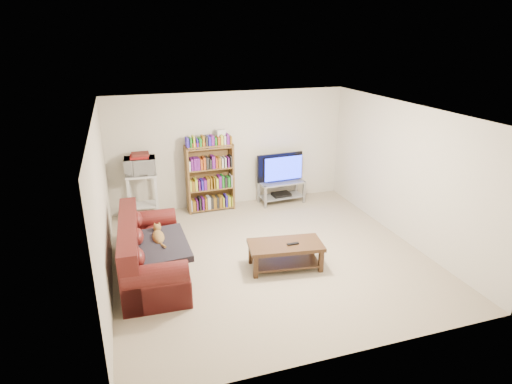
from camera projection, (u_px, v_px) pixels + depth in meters
name	position (u px, v px, depth m)	size (l,w,h in m)	color
floor	(269.00, 255.00, 7.15)	(5.00, 5.00, 0.00)	tan
ceiling	(271.00, 112.00, 6.31)	(5.00, 5.00, 0.00)	white
wall_back	(230.00, 149.00, 8.96)	(5.00, 5.00, 0.00)	silver
wall_front	(349.00, 264.00, 4.50)	(5.00, 5.00, 0.00)	silver
wall_left	(103.00, 206.00, 6.02)	(5.00, 5.00, 0.00)	silver
wall_right	(405.00, 173.00, 7.45)	(5.00, 5.00, 0.00)	silver
sofa	(148.00, 256.00, 6.47)	(1.00, 2.14, 0.90)	#531715
blanket	(159.00, 246.00, 6.31)	(0.81, 1.05, 0.10)	#232028
cat	(158.00, 237.00, 6.46)	(0.23, 0.57, 0.17)	brown
coffee_table	(285.00, 251.00, 6.69)	(1.21, 0.72, 0.42)	#3A2414
remote	(293.00, 244.00, 6.61)	(0.19, 0.05, 0.02)	black
tv_stand	(281.00, 188.00, 9.27)	(1.00, 0.50, 0.49)	#999EA3
television	(282.00, 168.00, 9.11)	(1.04, 0.14, 0.60)	black
dvd_player	(281.00, 194.00, 9.32)	(0.39, 0.27, 0.06)	black
bookshelf	(210.00, 177.00, 8.77)	(0.98, 0.33, 1.40)	brown
shelf_clutter	(213.00, 139.00, 8.53)	(0.71, 0.23, 0.28)	silver
microwave_stand	(143.00, 190.00, 8.35)	(0.61, 0.46, 0.94)	silver
microwave	(140.00, 166.00, 8.18)	(0.58, 0.39, 0.32)	silver
game_boxes	(139.00, 156.00, 8.11)	(0.34, 0.30, 0.05)	maroon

